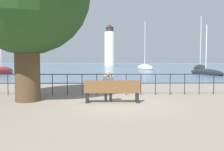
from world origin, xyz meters
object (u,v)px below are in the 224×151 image
Objects in this scene: sailboat_1 at (206,72)px; harbor_lighthouse at (110,47)px; seated_person_left at (108,85)px; sailboat_3 at (200,69)px; sailboat_2 at (2,72)px; park_bench at (112,92)px; sailboat_0 at (145,68)px.

sailboat_1 is 92.00m from harbor_lighthouse.
seated_person_left is 0.06× the size of harbor_lighthouse.
sailboat_1 is 0.74× the size of sailboat_3.
sailboat_3 is 78.94m from harbor_lighthouse.
sailboat_2 is at bearing 123.84° from seated_person_left.
harbor_lighthouse is at bearing 89.72° from seated_person_left.
park_bench is 0.19× the size of sailboat_0.
seated_person_left is 0.15× the size of sailboat_2.
sailboat_2 is (-23.90, -18.85, -0.07)m from sailboat_0.
sailboat_0 is at bearing 160.75° from sailboat_3.
harbor_lighthouse is at bearing 114.77° from sailboat_3.
sailboat_2 is at bearing -100.25° from harbor_lighthouse.
sailboat_1 is 29.07m from sailboat_2.
sailboat_1 is 1.03× the size of sailboat_2.
sailboat_0 is 1.41× the size of sailboat_2.
sailboat_2 is at bearing -157.18° from sailboat_0.
park_bench is 0.30m from seated_person_left.
harbor_lighthouse is (0.56, 111.98, 9.81)m from seated_person_left.
park_bench is 0.26× the size of sailboat_2.
sailboat_3 is at bearing 62.61° from park_bench.
seated_person_left is (-0.16, 0.08, 0.24)m from park_bench.
sailboat_3 is (18.77, 35.84, -0.29)m from seated_person_left.
sailboat_0 reaches higher than sailboat_1.
sailboat_3 is (5.25, 14.36, 0.16)m from sailboat_1.
seated_person_left is at bearing -125.04° from sailboat_1.
sailboat_0 is at bearing 31.52° from sailboat_2.
sailboat_3 is (10.37, -6.13, 0.00)m from sailboat_0.
sailboat_2 reaches higher than park_bench.
harbor_lighthouse reaches higher than seated_person_left.
sailboat_3 is 0.51× the size of harbor_lighthouse.
sailboat_2 reaches higher than seated_person_left.
harbor_lighthouse is (-7.83, 70.01, 10.09)m from sailboat_0.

